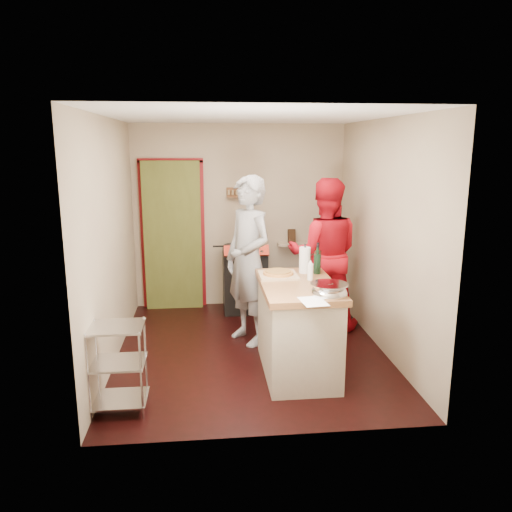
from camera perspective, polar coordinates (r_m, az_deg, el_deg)
The scene contains 10 objects.
floor at distance 5.86m, azimuth -0.61°, elevation -10.66°, with size 3.50×3.50×0.00m, color black.
back_wall at distance 7.24m, azimuth -7.00°, elevation 3.13°, with size 3.00×0.44×2.60m.
left_wall at distance 5.54m, azimuth -16.28°, elevation 1.57°, with size 0.04×3.50×2.60m, color tan.
right_wall at distance 5.80m, azimuth 14.28°, elevation 2.17°, with size 0.04×3.50×2.60m, color tan.
ceiling at distance 5.39m, azimuth -0.68°, elevation 15.77°, with size 3.00×3.50×0.02m, color white.
stove at distance 7.05m, azimuth -1.30°, elevation -2.71°, with size 0.60×0.63×1.00m.
wire_shelving at distance 4.63m, azimuth -15.51°, elevation -11.78°, with size 0.48×0.40×0.80m.
island at distance 5.18m, azimuth 4.81°, elevation -7.91°, with size 0.75×1.41×1.26m.
person_stripe at distance 5.81m, azimuth -0.89°, elevation -0.56°, with size 0.72×0.47×1.98m, color silver.
person_red at distance 6.37m, azimuth 7.79°, elevation 0.22°, with size 0.93×0.73×1.92m, color red.
Camera 1 is at (-0.49, -5.36, 2.32)m, focal length 35.00 mm.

